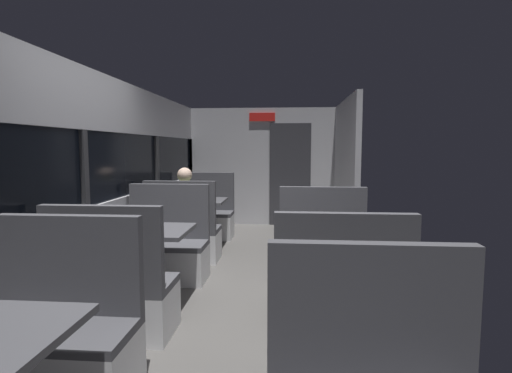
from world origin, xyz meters
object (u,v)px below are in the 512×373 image
at_px(dining_table_far_window, 195,206).
at_px(bench_rear_aisle_facing_entry, 323,260).
at_px(bench_far_window_facing_entry, 205,218).
at_px(bench_mid_window_facing_entry, 166,251).
at_px(bench_far_window_facing_end, 184,237).
at_px(coffee_cup_primary, 308,232).
at_px(dining_table_rear_aisle, 331,248).
at_px(seated_passenger, 185,220).
at_px(bench_mid_window_facing_end, 113,296).
at_px(bench_rear_aisle_facing_end, 340,314).
at_px(dining_table_mid_window, 144,239).
at_px(bench_near_window_facing_entry, 59,343).

relative_size(dining_table_far_window, bench_rear_aisle_facing_entry, 0.82).
bearing_deg(bench_rear_aisle_facing_entry, bench_far_window_facing_entry, 127.06).
relative_size(bench_mid_window_facing_entry, bench_rear_aisle_facing_entry, 1.00).
distance_m(bench_far_window_facing_entry, bench_rear_aisle_facing_entry, 2.97).
distance_m(bench_far_window_facing_end, bench_far_window_facing_entry, 1.40).
height_order(bench_far_window_facing_end, coffee_cup_primary, bench_far_window_facing_end).
height_order(dining_table_rear_aisle, seated_passenger, seated_passenger).
xyz_separation_m(bench_mid_window_facing_end, bench_far_window_facing_end, (0.00, 2.17, 0.00)).
relative_size(dining_table_far_window, bench_rear_aisle_facing_end, 0.82).
bearing_deg(bench_far_window_facing_end, seated_passenger, 90.00).
relative_size(bench_rear_aisle_facing_end, coffee_cup_primary, 12.22).
bearing_deg(seated_passenger, bench_far_window_facing_entry, 90.00).
relative_size(dining_table_mid_window, dining_table_rear_aisle, 1.00).
distance_m(dining_table_mid_window, seated_passenger, 1.55).
bearing_deg(bench_mid_window_facing_entry, bench_mid_window_facing_end, -90.00).
bearing_deg(bench_rear_aisle_facing_entry, bench_mid_window_facing_end, -146.19).
relative_size(dining_table_rear_aisle, bench_rear_aisle_facing_end, 0.82).
distance_m(bench_near_window_facing_entry, dining_table_far_window, 3.66).
relative_size(bench_mid_window_facing_entry, dining_table_far_window, 1.22).
relative_size(bench_far_window_facing_end, bench_far_window_facing_entry, 1.00).
bearing_deg(dining_table_rear_aisle, coffee_cup_primary, -170.89).
bearing_deg(dining_table_far_window, bench_mid_window_facing_entry, -90.00).
relative_size(bench_near_window_facing_entry, bench_rear_aisle_facing_entry, 1.00).
distance_m(bench_near_window_facing_entry, dining_table_mid_window, 1.50).
bearing_deg(coffee_cup_primary, dining_table_mid_window, 171.64).
xyz_separation_m(dining_table_far_window, coffee_cup_primary, (1.59, -2.40, 0.15)).
xyz_separation_m(bench_mid_window_facing_entry, dining_table_rear_aisle, (1.79, -0.90, 0.31)).
height_order(dining_table_mid_window, bench_rear_aisle_facing_entry, bench_rear_aisle_facing_entry).
distance_m(bench_rear_aisle_facing_entry, coffee_cup_primary, 0.89).
relative_size(dining_table_mid_window, bench_rear_aisle_facing_entry, 0.82).
relative_size(bench_far_window_facing_end, coffee_cup_primary, 12.22).
distance_m(bench_near_window_facing_entry, bench_mid_window_facing_entry, 2.17).
bearing_deg(coffee_cup_primary, bench_mid_window_facing_entry, 149.54).
height_order(bench_mid_window_facing_entry, bench_far_window_facing_end, same).
relative_size(bench_far_window_facing_end, seated_passenger, 0.87).
xyz_separation_m(dining_table_far_window, bench_far_window_facing_end, (0.00, -0.70, -0.31)).
height_order(dining_table_rear_aisle, bench_rear_aisle_facing_end, bench_rear_aisle_facing_end).
bearing_deg(bench_mid_window_facing_entry, bench_rear_aisle_facing_end, -41.77).
relative_size(dining_table_far_window, bench_far_window_facing_entry, 0.82).
height_order(bench_far_window_facing_entry, bench_rear_aisle_facing_end, same).
bearing_deg(dining_table_far_window, bench_far_window_facing_end, -90.00).
relative_size(dining_table_rear_aisle, bench_rear_aisle_facing_entry, 0.82).
height_order(bench_far_window_facing_end, bench_rear_aisle_facing_end, same).
distance_m(dining_table_mid_window, bench_rear_aisle_facing_end, 2.03).
bearing_deg(dining_table_rear_aisle, bench_far_window_facing_end, 136.97).
height_order(bench_near_window_facing_entry, coffee_cup_primary, bench_near_window_facing_entry).
relative_size(bench_mid_window_facing_end, dining_table_far_window, 1.22).
bearing_deg(bench_rear_aisle_facing_entry, bench_rear_aisle_facing_end, -90.00).
bearing_deg(bench_mid_window_facing_entry, bench_near_window_facing_entry, -90.00).
xyz_separation_m(bench_far_window_facing_end, seated_passenger, (0.00, 0.07, 0.21)).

